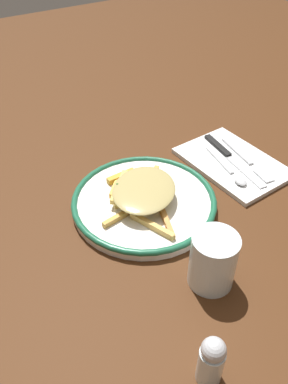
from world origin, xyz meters
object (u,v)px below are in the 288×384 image
at_px(fork, 246,159).
at_px(knife, 228,155).
at_px(fries_heap, 141,191).
at_px(spoon, 232,172).
at_px(plate, 144,202).
at_px(napkin, 232,163).
at_px(water_glass, 214,260).
at_px(salt_shaker, 211,360).

xyz_separation_m(fork, knife, (0.02, -0.03, 0.00)).
height_order(fries_heap, spoon, fries_heap).
bearing_deg(plate, napkin, -176.19).
relative_size(knife, water_glass, 2.18).
xyz_separation_m(fork, spoon, (0.06, 0.02, 0.00)).
bearing_deg(fork, fries_heap, -0.09).
bearing_deg(water_glass, spoon, -137.28).
bearing_deg(spoon, water_glass, 42.72).
relative_size(plate, fork, 1.59).
height_order(fork, spoon, spoon).
xyz_separation_m(napkin, water_glass, (0.24, 0.22, 0.04)).
bearing_deg(fries_heap, spoon, 173.77).
relative_size(spoon, salt_shaker, 1.77).
bearing_deg(napkin, water_glass, 43.20).
bearing_deg(salt_shaker, spoon, -134.57).
distance_m(plate, napkin, 0.24).
relative_size(knife, salt_shaker, 2.44).
height_order(water_glass, salt_shaker, water_glass).
distance_m(fork, water_glass, 0.34).
distance_m(napkin, spoon, 0.05).
bearing_deg(fries_heap, fork, 179.91).
bearing_deg(plate, salt_shaker, 73.02).
bearing_deg(fries_heap, water_glass, 91.56).
distance_m(knife, spoon, 0.06).
distance_m(spoon, salt_shaker, 0.44).
height_order(napkin, salt_shaker, salt_shaker).
bearing_deg(napkin, knife, -95.03).
distance_m(plate, knife, 0.24).
bearing_deg(napkin, salt_shaker, 45.48).
bearing_deg(salt_shaker, fork, -137.69).
height_order(plate, salt_shaker, salt_shaker).
bearing_deg(fork, spoon, 20.48).
bearing_deg(knife, plate, 8.22).
distance_m(plate, salt_shaker, 0.35).
bearing_deg(fork, napkin, -24.58).
relative_size(fork, knife, 0.84).
xyz_separation_m(knife, salt_shaker, (0.34, 0.36, 0.03)).
distance_m(napkin, knife, 0.02).
height_order(napkin, water_glass, water_glass).
height_order(fries_heap, salt_shaker, salt_shaker).
distance_m(plate, water_glass, 0.21).
xyz_separation_m(napkin, fork, (-0.03, 0.01, 0.01)).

